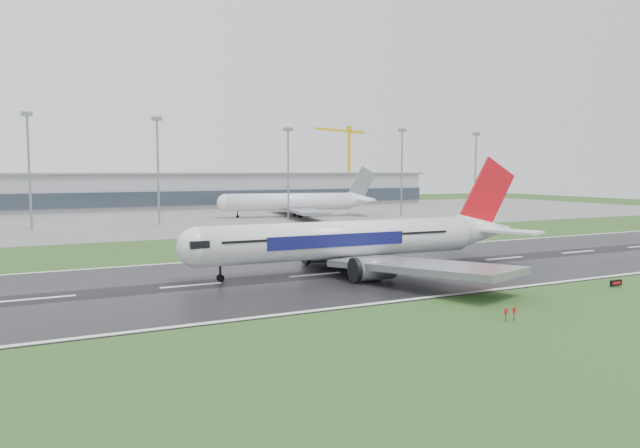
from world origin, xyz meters
TOP-DOWN VIEW (x-y plane):
  - ground at (0.00, 0.00)m, footprint 520.00×520.00m
  - runway at (0.00, 0.00)m, footprint 400.00×45.00m
  - apron at (0.00, 125.00)m, footprint 400.00×130.00m
  - terminal at (0.00, 185.00)m, footprint 240.00×36.00m
  - main_airliner at (-10.81, 0.12)m, footprint 63.84×61.00m
  - parked_airliner at (25.39, 110.38)m, footprint 69.42×66.18m
  - tower_crane at (97.02, 200.00)m, footprint 38.94×18.88m
  - runway_sign at (14.80, -27.69)m, footprint 2.30×0.74m
  - floodmast_1 at (-60.70, 100.00)m, footprint 0.64×0.64m
  - floodmast_2 at (-25.30, 100.00)m, footprint 0.64×0.64m
  - floodmast_3 at (18.02, 100.00)m, footprint 0.64×0.64m
  - floodmast_4 at (64.05, 100.00)m, footprint 0.64×0.64m
  - floodmast_5 at (99.37, 100.00)m, footprint 0.64×0.64m

SIDE VIEW (x-z plane):
  - ground at x=0.00m, z-range 0.00..0.00m
  - apron at x=0.00m, z-range 0.00..0.08m
  - runway at x=0.00m, z-range 0.00..0.10m
  - runway_sign at x=14.80m, z-range 0.00..1.04m
  - terminal at x=0.00m, z-range 0.00..15.00m
  - parked_airliner at x=25.39m, z-range 0.08..17.60m
  - main_airliner at x=-10.81m, z-range 0.10..18.36m
  - floodmast_3 at x=18.02m, z-range 0.00..30.00m
  - floodmast_5 at x=99.37m, z-range 0.00..30.70m
  - floodmast_4 at x=64.05m, z-range 0.00..31.13m
  - floodmast_1 at x=-60.70m, z-range 0.00..31.82m
  - floodmast_2 at x=-25.30m, z-range 0.00..31.91m
  - tower_crane at x=97.02m, z-range 0.00..41.29m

